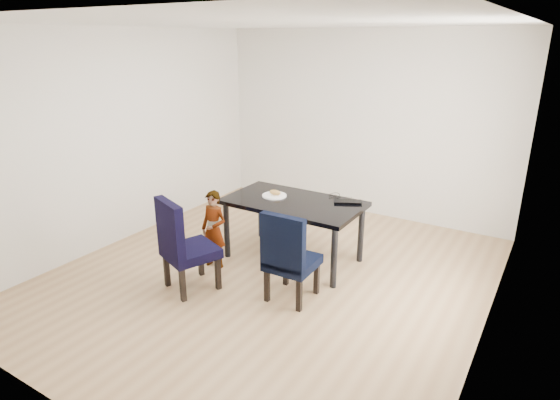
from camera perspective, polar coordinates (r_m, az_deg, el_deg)
The scene contains 14 objects.
floor at distance 5.41m, azimuth -1.13°, elevation -9.18°, with size 4.50×5.00×0.01m, color tan.
ceiling at distance 4.76m, azimuth -1.36°, elevation 20.86°, with size 4.50×5.00×0.01m, color white.
wall_back at distance 7.10m, azimuth 9.97°, elevation 9.07°, with size 4.50×0.01×2.70m, color white.
wall_front at distance 3.23m, azimuth -26.28°, elevation -5.10°, with size 4.50×0.01×2.70m, color white.
wall_left at distance 6.40m, azimuth -18.59°, elevation 7.25°, with size 0.01×5.00×2.70m, color white.
wall_right at distance 4.19m, azimuth 25.65°, elevation 0.33°, with size 0.01×5.00×2.70m, color silver.
dining_table at distance 5.63m, azimuth 1.61°, elevation -3.71°, with size 1.60×0.90×0.75m, color black.
chair_left at distance 5.03m, azimuth -10.88°, elevation -5.27°, with size 0.49×0.51×1.03m, color black.
chair_right at distance 4.77m, azimuth 1.53°, elevation -6.67°, with size 0.47×0.49×0.98m, color black.
child at distance 5.47m, azimuth -8.06°, elevation -3.60°, with size 0.34×0.22×0.93m, color #FF9E15.
plate at distance 5.65m, azimuth -0.70°, elevation 0.54°, with size 0.30×0.30×0.02m, color white.
sandwich at distance 5.65m, azimuth -0.60°, elevation 0.94°, with size 0.15×0.07×0.06m, color #AC803D.
laptop at distance 5.53m, azimuth 8.27°, elevation -0.06°, with size 0.32×0.21×0.03m, color black.
cable_tangle at distance 5.62m, azimuth 6.62°, elevation 0.25°, with size 0.13×0.13×0.01m, color black.
Camera 1 is at (2.59, -3.99, 2.57)m, focal length 30.00 mm.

